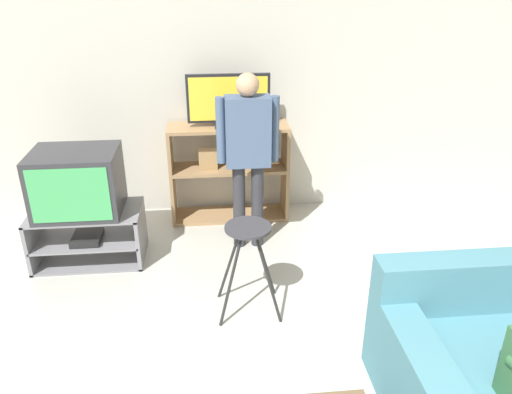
{
  "coord_description": "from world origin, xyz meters",
  "views": [
    {
      "loc": [
        -0.33,
        -1.02,
        2.36
      ],
      "look_at": [
        -0.02,
        2.1,
        0.9
      ],
      "focal_mm": 35.0,
      "sensor_mm": 36.0,
      "label": 1
    }
  ],
  "objects_px": {
    "tv_stand": "(89,236)",
    "couch": "(507,360)",
    "media_shelf": "(229,172)",
    "folding_stool": "(248,245)",
    "television_main": "(77,182)",
    "television_flat": "(229,102)",
    "person_standing_adult": "(248,147)"
  },
  "relations": [
    {
      "from": "media_shelf",
      "to": "couch",
      "type": "height_order",
      "value": "media_shelf"
    },
    {
      "from": "television_main",
      "to": "couch",
      "type": "relative_size",
      "value": 0.48
    },
    {
      "from": "tv_stand",
      "to": "folding_stool",
      "type": "height_order",
      "value": "folding_stool"
    },
    {
      "from": "television_main",
      "to": "media_shelf",
      "type": "bearing_deg",
      "value": 28.31
    },
    {
      "from": "television_main",
      "to": "person_standing_adult",
      "type": "distance_m",
      "value": 1.45
    },
    {
      "from": "television_main",
      "to": "person_standing_adult",
      "type": "relative_size",
      "value": 0.44
    },
    {
      "from": "tv_stand",
      "to": "couch",
      "type": "relative_size",
      "value": 0.65
    },
    {
      "from": "media_shelf",
      "to": "person_standing_adult",
      "type": "distance_m",
      "value": 0.76
    },
    {
      "from": "folding_stool",
      "to": "couch",
      "type": "relative_size",
      "value": 0.49
    },
    {
      "from": "media_shelf",
      "to": "television_flat",
      "type": "relative_size",
      "value": 1.49
    },
    {
      "from": "folding_stool",
      "to": "television_main",
      "type": "bearing_deg",
      "value": 147.51
    },
    {
      "from": "tv_stand",
      "to": "media_shelf",
      "type": "distance_m",
      "value": 1.47
    },
    {
      "from": "tv_stand",
      "to": "television_main",
      "type": "xyz_separation_m",
      "value": [
        -0.03,
        0.01,
        0.5
      ]
    },
    {
      "from": "media_shelf",
      "to": "television_flat",
      "type": "xyz_separation_m",
      "value": [
        0.01,
        -0.02,
        0.71
      ]
    },
    {
      "from": "television_main",
      "to": "television_flat",
      "type": "relative_size",
      "value": 0.89
    },
    {
      "from": "folding_stool",
      "to": "person_standing_adult",
      "type": "xyz_separation_m",
      "value": [
        0.08,
        0.96,
        0.4
      ]
    },
    {
      "from": "person_standing_adult",
      "to": "media_shelf",
      "type": "bearing_deg",
      "value": 103.66
    },
    {
      "from": "tv_stand",
      "to": "couch",
      "type": "bearing_deg",
      "value": -34.0
    },
    {
      "from": "tv_stand",
      "to": "couch",
      "type": "height_order",
      "value": "couch"
    },
    {
      "from": "television_flat",
      "to": "couch",
      "type": "height_order",
      "value": "television_flat"
    },
    {
      "from": "tv_stand",
      "to": "television_main",
      "type": "distance_m",
      "value": 0.5
    },
    {
      "from": "media_shelf",
      "to": "tv_stand",
      "type": "bearing_deg",
      "value": -150.68
    },
    {
      "from": "television_flat",
      "to": "person_standing_adult",
      "type": "bearing_deg",
      "value": -76.91
    },
    {
      "from": "couch",
      "to": "media_shelf",
      "type": "bearing_deg",
      "value": 120.08
    },
    {
      "from": "television_flat",
      "to": "person_standing_adult",
      "type": "xyz_separation_m",
      "value": [
        0.13,
        -0.57,
        -0.25
      ]
    },
    {
      "from": "tv_stand",
      "to": "television_main",
      "type": "bearing_deg",
      "value": 151.76
    },
    {
      "from": "couch",
      "to": "folding_stool",
      "type": "bearing_deg",
      "value": 144.72
    },
    {
      "from": "television_flat",
      "to": "television_main",
      "type": "bearing_deg",
      "value": -152.65
    },
    {
      "from": "folding_stool",
      "to": "television_flat",
      "type": "bearing_deg",
      "value": 91.88
    },
    {
      "from": "tv_stand",
      "to": "media_shelf",
      "type": "xyz_separation_m",
      "value": [
        1.26,
        0.71,
        0.27
      ]
    },
    {
      "from": "couch",
      "to": "tv_stand",
      "type": "bearing_deg",
      "value": 146.0
    },
    {
      "from": "media_shelf",
      "to": "folding_stool",
      "type": "bearing_deg",
      "value": -87.73
    }
  ]
}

